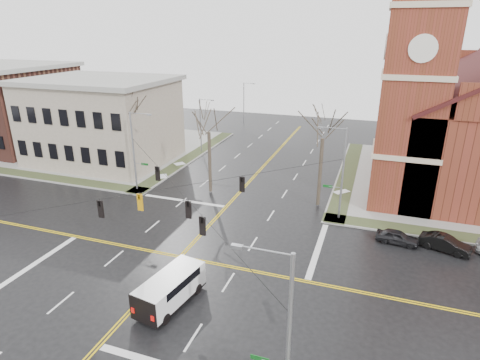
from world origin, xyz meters
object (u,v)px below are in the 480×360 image
(tree_nw_near, at_px, (209,128))
(tree_ne, at_px, (323,134))
(parked_car_a, at_px, (397,237))
(parked_car_b, at_px, (445,243))
(cargo_van, at_px, (172,286))
(tree_nw_far, at_px, (127,114))
(streetlight_north_b, at_px, (244,102))
(signal_pole_nw, at_px, (135,149))
(signal_pole_se, at_px, (285,336))
(streetlight_north_a, at_px, (201,123))
(signal_pole_ne, at_px, (341,171))

(tree_nw_near, distance_m, tree_ne, 12.23)
(parked_car_a, relative_size, parked_car_b, 0.88)
(cargo_van, relative_size, parked_car_a, 1.62)
(parked_car_a, xyz_separation_m, tree_nw_far, (-30.59, 5.87, 7.72))
(streetlight_north_b, bearing_deg, signal_pole_nw, -91.05)
(signal_pole_nw, bearing_deg, cargo_van, -51.18)
(signal_pole_se, xyz_separation_m, cargo_van, (-9.12, 6.19, -3.71))
(streetlight_north_a, relative_size, tree_ne, 0.74)
(streetlight_north_b, distance_m, parked_car_a, 48.47)
(signal_pole_se, bearing_deg, parked_car_a, 74.40)
(signal_pole_nw, relative_size, tree_ne, 0.84)
(streetlight_north_a, xyz_separation_m, tree_nw_far, (-3.10, -13.87, 3.86))
(tree_nw_near, bearing_deg, signal_pole_se, -60.11)
(tree_nw_far, xyz_separation_m, tree_nw_near, (10.59, -0.43, -0.81))
(tree_nw_far, bearing_deg, tree_ne, -0.38)
(parked_car_b, relative_size, tree_nw_near, 0.39)
(parked_car_b, bearing_deg, signal_pole_se, 173.19)
(signal_pole_nw, distance_m, parked_car_b, 32.37)
(streetlight_north_a, bearing_deg, signal_pole_nw, -92.32)
(signal_pole_nw, bearing_deg, tree_nw_near, 15.07)
(streetlight_north_a, bearing_deg, streetlight_north_b, 90.00)
(cargo_van, relative_size, tree_nw_far, 0.50)
(streetlight_north_b, bearing_deg, tree_ne, -59.91)
(signal_pole_ne, bearing_deg, tree_ne, 132.34)
(tree_ne, bearing_deg, parked_car_a, -36.30)
(cargo_van, bearing_deg, signal_pole_ne, 71.10)
(signal_pole_nw, height_order, tree_ne, tree_ne)
(signal_pole_se, distance_m, parked_car_b, 22.28)
(signal_pole_se, relative_size, tree_nw_near, 0.87)
(signal_pole_nw, xyz_separation_m, tree_nw_far, (-2.43, 2.63, 3.38))
(signal_pole_ne, distance_m, streetlight_north_b, 42.61)
(streetlight_north_b, xyz_separation_m, tree_nw_near, (7.49, -34.30, 3.05))
(parked_car_a, distance_m, tree_ne, 12.04)
(cargo_van, bearing_deg, parked_car_a, 52.42)
(signal_pole_nw, distance_m, tree_nw_near, 8.83)
(cargo_van, bearing_deg, streetlight_north_b, 113.13)
(signal_pole_se, height_order, tree_nw_far, tree_nw_far)
(signal_pole_ne, xyz_separation_m, signal_pole_nw, (-22.64, 0.00, 0.00))
(tree_nw_near, bearing_deg, tree_ne, 1.33)
(tree_ne, bearing_deg, tree_nw_near, -178.67)
(streetlight_north_b, bearing_deg, tree_nw_far, -95.23)
(signal_pole_ne, height_order, tree_nw_far, tree_nw_far)
(streetlight_north_b, relative_size, parked_car_a, 2.24)
(signal_pole_se, height_order, streetlight_north_a, signal_pole_se)
(signal_pole_se, height_order, parked_car_b, signal_pole_se)
(streetlight_north_b, relative_size, tree_ne, 0.74)
(parked_car_a, distance_m, parked_car_b, 3.76)
(signal_pole_ne, bearing_deg, streetlight_north_b, 121.05)
(signal_pole_se, bearing_deg, tree_nw_far, 134.37)
(signal_pole_se, bearing_deg, streetlight_north_b, 110.27)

